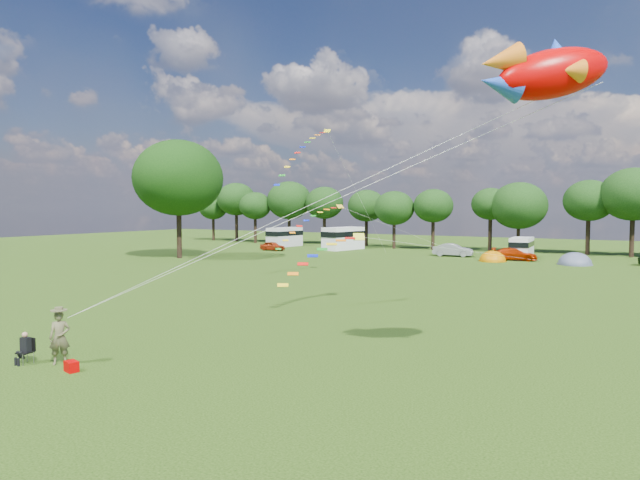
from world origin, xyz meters
The scene contains 18 objects.
ground_plane centered at (0.00, 0.00, 0.00)m, with size 180.00×180.00×0.00m, color black.
tree_line centered at (5.30, 54.99, 6.35)m, with size 102.98×10.98×10.27m.
big_tree centered at (-30.00, 28.00, 9.02)m, with size 10.00×10.00×13.28m.
car_a centered at (-27.09, 42.05, 0.60)m, with size 1.41×3.57×1.19m, color #A32B0D.
car_b centered at (-3.81, 45.51, 0.75)m, with size 1.58×4.23×1.49m, color gray.
car_c centered at (3.32, 44.20, 0.67)m, with size 1.88×4.48×1.34m, color #A22300.
campervan_a centered at (-29.83, 49.03, 1.49)m, with size 3.12×5.92×2.78m.
campervan_b centered at (-19.58, 48.05, 1.64)m, with size 3.92×6.63×3.04m.
campervan_c centered at (3.66, 46.37, 1.28)m, with size 2.20×4.91×2.38m.
tent_orange centered at (1.48, 42.00, 0.02)m, with size 2.85×3.12×2.23m.
tent_greyblue centered at (9.36, 42.57, 0.02)m, with size 3.33×3.64×2.48m.
kite_flyer centered at (-3.79, -4.30, 0.98)m, with size 0.71×0.47×1.96m, color brown.
camp_chair centered at (-4.95, -4.85, 0.70)m, with size 0.54×0.54×1.17m.
kite_bag centered at (-2.65, -4.64, 0.18)m, with size 0.51×0.34×0.37m, color #B20000.
fish_kite centered at (11.60, 1.22, 9.68)m, with size 4.01×3.32×2.23m.
streamer_kite_a centered at (-13.54, 28.68, 11.51)m, with size 3.41×5.51×5.79m.
streamer_kite_b centered at (-9.09, 22.78, 4.71)m, with size 4.21×4.66×3.78m.
streamer_kite_c centered at (-0.94, 10.65, 3.22)m, with size 3.26×4.97×2.83m.
Camera 1 is at (13.97, -16.08, 5.68)m, focal length 30.00 mm.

